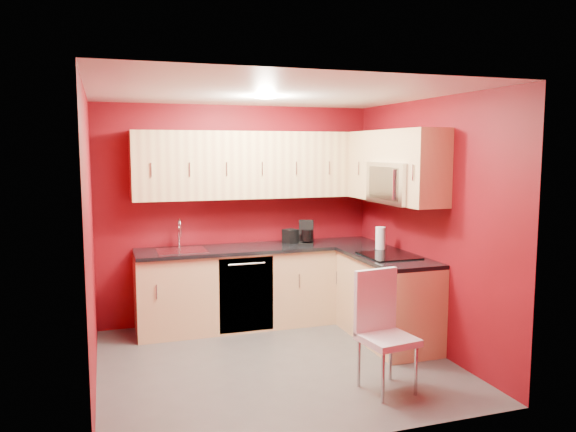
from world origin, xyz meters
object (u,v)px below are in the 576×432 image
coffee_maker (306,233)px  napkin_holder (291,236)px  sink (181,247)px  paper_towel (380,239)px  dining_chair (388,333)px  microwave (400,183)px

coffee_maker → napkin_holder: (-0.13, 0.18, -0.06)m
sink → paper_towel: 2.17m
dining_chair → napkin_holder: bearing=85.4°
napkin_holder → paper_towel: bearing=-44.3°
microwave → sink: (-2.09, 1.00, -0.72)m
sink → napkin_holder: 1.29m
sink → paper_towel: sink is taller
microwave → coffee_maker: 1.29m
napkin_holder → dining_chair: 2.23m
coffee_maker → paper_towel: 0.87m
microwave → dining_chair: bearing=-122.9°
microwave → paper_towel: microwave is taller
coffee_maker → paper_towel: coffee_maker is taller
sink → microwave: bearing=-25.6°
sink → coffee_maker: bearing=-3.6°
microwave → paper_towel: 0.71m
sink → napkin_holder: bearing=4.1°
coffee_maker → napkin_holder: 0.23m
coffee_maker → dining_chair: size_ratio=0.28×
paper_towel → sink: bearing=162.1°
microwave → napkin_holder: bearing=126.4°
microwave → dining_chair: microwave is taller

